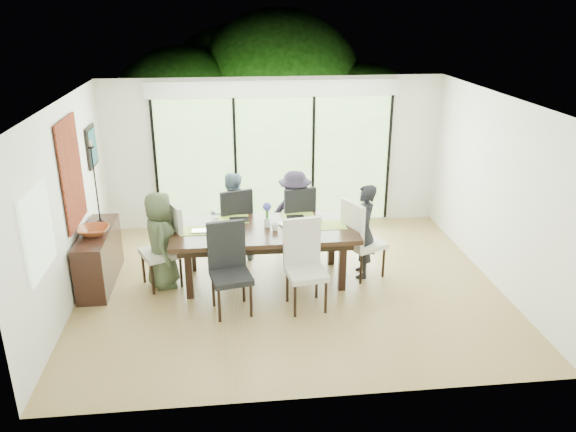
{
  "coord_description": "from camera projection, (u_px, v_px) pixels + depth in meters",
  "views": [
    {
      "loc": [
        -0.83,
        -7.26,
        3.91
      ],
      "look_at": [
        0.0,
        0.25,
        1.0
      ],
      "focal_mm": 35.0,
      "sensor_mm": 36.0,
      "label": 1
    }
  ],
  "objects": [
    {
      "name": "book",
      "position": [
        281.0,
        225.0,
        8.18
      ],
      "size": [
        0.28,
        0.31,
        0.02
      ],
      "primitive_type": "imported",
      "rotation": [
        0.0,
        0.0,
        0.51
      ],
      "color": "white",
      "rests_on": "table_top"
    },
    {
      "name": "placemat_paper",
      "position": [
        226.0,
        238.0,
        7.78
      ],
      "size": [
        0.49,
        0.35,
        0.01
      ],
      "primitive_type": "cube",
      "color": "white",
      "rests_on": "table_top"
    },
    {
      "name": "hyacinth_blooms",
      "position": [
        267.0,
        207.0,
        8.05
      ],
      "size": [
        0.12,
        0.12,
        0.12
      ],
      "primitive_type": "sphere",
      "color": "#4349A9",
      "rests_on": "table_top"
    },
    {
      "name": "foliage_far",
      "position": [
        235.0,
        101.0,
        13.61
      ],
      "size": [
        3.6,
        3.6,
        3.6
      ],
      "primitive_type": "sphere",
      "color": "#14380F",
      "rests_on": "ground"
    },
    {
      "name": "person_far_right",
      "position": [
        295.0,
        214.0,
        8.98
      ],
      "size": [
        0.74,
        0.56,
        1.43
      ],
      "primitive_type": "imported",
      "rotation": [
        0.0,
        0.0,
        2.92
      ],
      "color": "#282233",
      "rests_on": "floor"
    },
    {
      "name": "person_right_end",
      "position": [
        364.0,
        231.0,
        8.31
      ],
      "size": [
        0.51,
        0.72,
        1.43
      ],
      "primitive_type": "imported",
      "rotation": [
        0.0,
        0.0,
        -1.71
      ],
      "color": "black",
      "rests_on": "floor"
    },
    {
      "name": "tablet_far_l",
      "position": [
        239.0,
        219.0,
        8.4
      ],
      "size": [
        0.29,
        0.2,
        0.01
      ],
      "primitive_type": "cube",
      "color": "black",
      "rests_on": "table_top"
    },
    {
      "name": "candlestick_pan",
      "position": [
        91.0,
        147.0,
        7.95
      ],
      "size": [
        0.09,
        0.09,
        0.03
      ],
      "primitive_type": "cylinder",
      "color": "black",
      "rests_on": "sideboard"
    },
    {
      "name": "cup_c",
      "position": [
        318.0,
        220.0,
        8.27
      ],
      "size": [
        0.15,
        0.15,
        0.11
      ],
      "primitive_type": "imported",
      "rotation": [
        0.0,
        0.0,
        3.07
      ],
      "color": "white",
      "rests_on": "table_top"
    },
    {
      "name": "table_leg_fl",
      "position": [
        189.0,
        273.0,
        7.76
      ],
      "size": [
        0.1,
        0.1,
        0.76
      ],
      "primitive_type": "cube",
      "color": "black",
      "rests_on": "floor"
    },
    {
      "name": "foliage_mid",
      "position": [
        279.0,
        98.0,
        13.0
      ],
      "size": [
        4.0,
        4.0,
        4.0
      ],
      "primitive_type": "sphere",
      "color": "#14380F",
      "rests_on": "ground"
    },
    {
      "name": "cup_b",
      "position": [
        275.0,
        227.0,
        8.02
      ],
      "size": [
        0.13,
        0.13,
        0.1
      ],
      "primitive_type": "imported",
      "rotation": [
        0.0,
        0.0,
        1.8
      ],
      "color": "white",
      "rests_on": "table_top"
    },
    {
      "name": "placemat_far_l",
      "position": [
        232.0,
        219.0,
        8.44
      ],
      "size": [
        0.49,
        0.35,
        0.01
      ],
      "primitive_type": "cube",
      "color": "#AAC245",
      "rests_on": "table_top"
    },
    {
      "name": "tablet_far_r",
      "position": [
        295.0,
        217.0,
        8.48
      ],
      "size": [
        0.27,
        0.19,
        0.01
      ],
      "primitive_type": "cube",
      "color": "black",
      "rests_on": "table_top"
    },
    {
      "name": "foliage_left",
      "position": [
        182.0,
        121.0,
        12.35
      ],
      "size": [
        3.2,
        3.2,
        3.2
      ],
      "primitive_type": "sphere",
      "color": "#14380F",
      "rests_on": "ground"
    },
    {
      "name": "floor",
      "position": [
        290.0,
        286.0,
        8.23
      ],
      "size": [
        6.0,
        5.0,
        0.01
      ],
      "primitive_type": "cube",
      "color": "brown",
      "rests_on": "ground"
    },
    {
      "name": "candlestick_base",
      "position": [
        100.0,
        221.0,
        8.36
      ],
      "size": [
        0.09,
        0.09,
        0.04
      ],
      "primitive_type": "cylinder",
      "color": "black",
      "rests_on": "sideboard"
    },
    {
      "name": "chair_far_right",
      "position": [
        295.0,
        220.0,
        9.04
      ],
      "size": [
        0.61,
        0.61,
        1.22
      ],
      "primitive_type": null,
      "rotation": [
        0.0,
        0.0,
        3.36
      ],
      "color": "black",
      "rests_on": "floor"
    },
    {
      "name": "wall_left",
      "position": [
        65.0,
        207.0,
        7.43
      ],
      "size": [
        0.02,
        5.0,
        2.7
      ],
      "primitive_type": "cube",
      "color": "silver",
      "rests_on": "floor"
    },
    {
      "name": "chair_near_right",
      "position": [
        307.0,
        267.0,
        7.44
      ],
      "size": [
        0.57,
        0.57,
        1.22
      ],
      "primitive_type": null,
      "rotation": [
        0.0,
        0.0,
        0.13
      ],
      "color": "beige",
      "rests_on": "floor"
    },
    {
      "name": "sideboard",
      "position": [
        99.0,
        257.0,
        8.18
      ],
      "size": [
        0.41,
        1.45,
        0.81
      ],
      "primitive_type": "cube",
      "color": "black",
      "rests_on": "floor"
    },
    {
      "name": "foliage_right",
      "position": [
        362.0,
        126.0,
        12.64
      ],
      "size": [
        2.8,
        2.8,
        2.8
      ],
      "primitive_type": "sphere",
      "color": "#14380F",
      "rests_on": "ground"
    },
    {
      "name": "person_left_end",
      "position": [
        161.0,
        240.0,
        8.0
      ],
      "size": [
        0.5,
        0.71,
        1.43
      ],
      "primitive_type": "imported",
      "rotation": [
        0.0,
        0.0,
        1.7
      ],
      "color": "#434F35",
      "rests_on": "floor"
    },
    {
      "name": "platter_snacks",
      "position": [
        226.0,
        235.0,
        7.76
      ],
      "size": [
        0.22,
        0.22,
        0.02
      ],
      "primitive_type": "cube",
      "color": "orange",
      "rests_on": "table_top"
    },
    {
      "name": "chair_far_left",
      "position": [
        232.0,
        222.0,
        8.93
      ],
      "size": [
        0.64,
        0.64,
        1.22
      ],
      "primitive_type": null,
      "rotation": [
        0.0,
        0.0,
        3.45
      ],
      "color": "black",
      "rests_on": "floor"
    },
    {
      "name": "laptop",
      "position": [
        205.0,
        232.0,
        7.93
      ],
      "size": [
        0.37,
        0.24,
        0.03
      ],
      "primitive_type": "imported",
      "rotation": [
        0.0,
        0.0,
        0.0
      ],
      "color": "silver",
      "rests_on": "table_top"
    },
    {
      "name": "placemat_right",
      "position": [
        329.0,
        225.0,
        8.21
      ],
      "size": [
        0.49,
        0.35,
        0.01
      ],
      "primitive_type": "cube",
      "color": "#8FB340",
      "rests_on": "table_top"
    },
    {
      "name": "mullion_d",
      "position": [
        388.0,
        158.0,
        10.29
      ],
      "size": [
        0.05,
        0.04,
        2.3
      ],
      "primitive_type": "cube",
      "color": "black",
      "rests_on": "wall_back"
    },
    {
      "name": "table_top",
      "position": [
        264.0,
        230.0,
        8.12
      ],
      "size": [
        2.66,
        1.22,
        0.07
      ],
      "primitive_type": "cube",
      "color": "black",
      "rests_on": "floor"
    },
    {
      "name": "blinds_header",
      "position": [
        274.0,
        88.0,
        9.61
      ],
      "size": [
        4.4,
        0.06,
        0.28
      ],
      "primitive_type": "cube",
      "color": "white",
      "rests_on": "wall_back"
    },
    {
      "name": "cup_a",
      "position": [
        215.0,
        223.0,
        8.16
      ],
      "size": [
        0.16,
        0.16,
        0.11
      ],
      "primitive_type": "imported",
      "rotation": [
        0.0,
        0.0,
        0.18
      ],
      "color": "white",
      "rests_on": "table_top"
    },
    {
      "name": "candlestick_shaft",
      "position": [
        96.0,
        185.0,
        8.15
      ],
      "size": [
        0.02,
        0.02,
        1.13
      ],
      "primitive_type": "cylinder",
      "color": "black",
      "rests_on": "sideboard"
    },
    {
      "name": "side_window",
      "position": [
        38.0,
        231.0,
        6.27
      ],
      "size": [
        0.02,
        0.9,
        1.0
      ],
      "primitive_type": "cube",
      "color": "#8CAD7F",
      "rests_on": "wall_left"
    },
    {
      "name": "bowl",
      "position": [
        94.0,
        231.0,
        7.93
      ],
      "size": [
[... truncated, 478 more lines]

